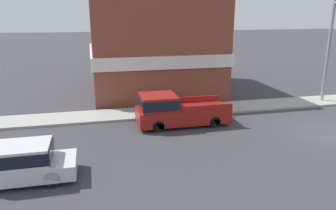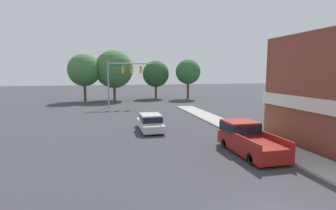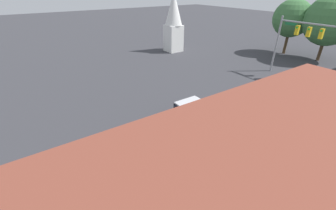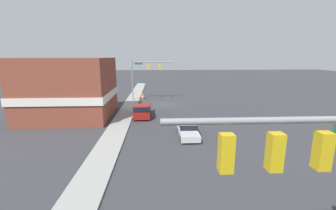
% 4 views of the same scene
% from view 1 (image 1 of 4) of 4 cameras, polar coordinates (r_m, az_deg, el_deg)
% --- Properties ---
extents(ground_plane, '(200.00, 200.00, 0.00)m').
position_cam_1_polar(ground_plane, '(20.19, 26.26, -4.34)').
color(ground_plane, '#38383D').
extents(sidewalk_curb, '(2.40, 60.00, 0.14)m').
position_cam_1_polar(sidewalk_curb, '(24.58, 18.02, 0.15)').
color(sidewalk_curb, '#9E9E99').
rests_on(sidewalk_curb, ground).
extents(car_lead, '(1.84, 4.66, 1.50)m').
position_cam_1_polar(car_lead, '(14.17, -24.75, -9.10)').
color(car_lead, black).
rests_on(car_lead, ground).
extents(pickup_truck_parked, '(2.13, 5.34, 1.87)m').
position_cam_1_polar(pickup_truck_parked, '(19.06, 1.05, -0.85)').
color(pickup_truck_parked, black).
rests_on(pickup_truck_parked, ground).
extents(corner_brick_building, '(10.89, 10.09, 7.81)m').
position_cam_1_polar(corner_brick_building, '(27.72, -2.85, 10.51)').
color(corner_brick_building, brown).
rests_on(corner_brick_building, ground).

